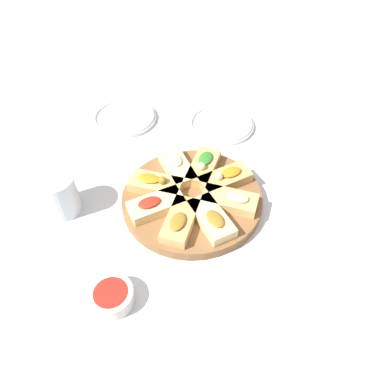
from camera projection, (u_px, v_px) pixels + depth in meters
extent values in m
plane|color=silver|center=(192.00, 202.00, 0.88)|extent=(3.00, 3.00, 0.00)
cylinder|color=brown|center=(192.00, 199.00, 0.87)|extent=(0.32, 0.32, 0.02)
cube|color=tan|center=(230.00, 201.00, 0.83)|extent=(0.13, 0.11, 0.02)
ellipsoid|color=beige|center=(237.00, 197.00, 0.82)|extent=(0.06, 0.05, 0.01)
cube|color=tan|center=(225.00, 179.00, 0.88)|extent=(0.13, 0.09, 0.02)
ellipsoid|color=orange|center=(231.00, 172.00, 0.87)|extent=(0.06, 0.05, 0.01)
sphere|color=beige|center=(219.00, 176.00, 0.86)|extent=(0.02, 0.02, 0.02)
cube|color=tan|center=(204.00, 167.00, 0.91)|extent=(0.11, 0.13, 0.02)
ellipsoid|color=#2D7A28|center=(206.00, 158.00, 0.91)|extent=(0.05, 0.06, 0.01)
sphere|color=beige|center=(201.00, 167.00, 0.88)|extent=(0.02, 0.02, 0.02)
cube|color=#E5C689|center=(177.00, 168.00, 0.91)|extent=(0.09, 0.13, 0.02)
ellipsoid|color=beige|center=(175.00, 159.00, 0.91)|extent=(0.04, 0.06, 0.01)
cube|color=tan|center=(155.00, 184.00, 0.87)|extent=(0.13, 0.10, 0.02)
ellipsoid|color=orange|center=(149.00, 178.00, 0.86)|extent=(0.06, 0.05, 0.01)
sphere|color=olive|center=(163.00, 181.00, 0.85)|extent=(0.02, 0.02, 0.02)
cube|color=#E5C689|center=(156.00, 205.00, 0.82)|extent=(0.13, 0.09, 0.02)
ellipsoid|color=red|center=(149.00, 202.00, 0.81)|extent=(0.06, 0.05, 0.01)
cube|color=tan|center=(180.00, 221.00, 0.79)|extent=(0.10, 0.13, 0.02)
ellipsoid|color=olive|center=(178.00, 221.00, 0.77)|extent=(0.05, 0.06, 0.01)
cube|color=#E5C689|center=(211.00, 218.00, 0.80)|extent=(0.09, 0.13, 0.02)
ellipsoid|color=olive|center=(215.00, 219.00, 0.78)|extent=(0.05, 0.06, 0.01)
cylinder|color=white|center=(125.00, 118.00, 1.10)|extent=(0.19, 0.19, 0.01)
torus|color=white|center=(124.00, 116.00, 1.10)|extent=(0.18, 0.18, 0.01)
cylinder|color=white|center=(221.00, 125.00, 1.08)|extent=(0.19, 0.19, 0.01)
torus|color=white|center=(221.00, 123.00, 1.07)|extent=(0.18, 0.18, 0.01)
cylinder|color=silver|center=(59.00, 195.00, 0.83)|extent=(0.08, 0.08, 0.10)
cube|color=white|center=(316.00, 275.00, 0.74)|extent=(0.16, 0.14, 0.01)
cylinder|color=silver|center=(112.00, 297.00, 0.69)|extent=(0.08, 0.08, 0.03)
cylinder|color=#B22319|center=(111.00, 293.00, 0.68)|extent=(0.06, 0.06, 0.01)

